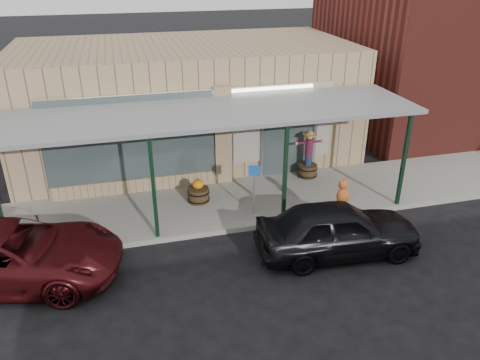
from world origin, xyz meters
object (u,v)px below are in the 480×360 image
object	(u,v)px
barrel_scarecrow	(308,161)
car_maroon	(10,254)
handicap_sign	(254,183)
parked_sedan	(338,229)
barrel_pumpkin	(198,193)

from	to	relation	value
barrel_scarecrow	car_maroon	world-z (taller)	barrel_scarecrow
handicap_sign	parked_sedan	xyz separation A→B (m)	(1.59, -2.26, -0.43)
barrel_scarecrow	parked_sedan	xyz separation A→B (m)	(-0.93, -4.29, -0.00)
barrel_scarecrow	car_maroon	size ratio (longest dim) A/B	0.33
handicap_sign	parked_sedan	world-z (taller)	handicap_sign
parked_sedan	car_maroon	xyz separation A→B (m)	(-7.94, 0.91, -0.00)
barrel_scarecrow	parked_sedan	size ratio (longest dim) A/B	0.39
barrel_scarecrow	car_maroon	bearing A→B (deg)	-163.11
barrel_pumpkin	parked_sedan	bearing A→B (deg)	-48.76
handicap_sign	parked_sedan	distance (m)	2.80
barrel_scarecrow	parked_sedan	world-z (taller)	barrel_scarecrow
barrel_pumpkin	handicap_sign	world-z (taller)	handicap_sign
barrel_scarecrow	barrel_pumpkin	size ratio (longest dim) A/B	2.04
barrel_scarecrow	handicap_sign	world-z (taller)	barrel_scarecrow
barrel_scarecrow	handicap_sign	xyz separation A→B (m)	(-2.52, -2.03, 0.43)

